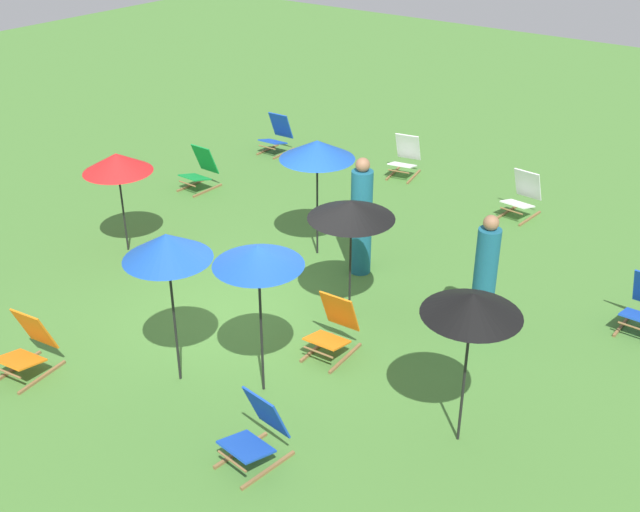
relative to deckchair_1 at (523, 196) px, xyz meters
The scene contains 16 objects.
ground_plane 5.55m from the deckchair_1, 104.65° to the right, with size 40.00×40.00×0.00m, color #477A33.
deckchair_1 is the anchor object (origin of this frame).
deckchair_2 8.61m from the deckchair_1, 110.68° to the right, with size 0.57×0.81×0.83m.
deckchair_3 5.47m from the deckchair_1, 92.40° to the right, with size 0.51×0.78×0.83m.
deckchair_4 6.03m from the deckchair_1, 155.60° to the right, with size 0.50×0.77×0.83m.
deckchair_5 5.58m from the deckchair_1, behind, with size 0.50×0.78×0.83m.
deckchair_6 7.58m from the deckchair_1, 87.87° to the right, with size 0.57×0.82×0.83m.
deckchair_7 2.70m from the deckchair_1, behind, with size 0.61×0.84×0.83m.
umbrella_0 4.17m from the deckchair_1, 121.69° to the right, with size 1.17×1.17×1.92m.
umbrella_1 7.35m from the deckchair_1, 101.44° to the right, with size 1.04×1.04×2.01m.
umbrella_2 4.81m from the deckchair_1, 96.95° to the right, with size 1.17×1.17×1.77m.
umbrella_3 6.78m from the deckchair_1, 93.97° to the right, with size 1.04×1.04×1.97m.
umbrella_4 6.98m from the deckchair_1, 132.30° to the right, with size 1.09×1.09×1.67m.
umbrella_5 6.44m from the deckchair_1, 72.68° to the right, with size 1.06×1.06×1.89m.
person_0 3.66m from the deckchair_1, 108.75° to the right, with size 0.35×0.35×1.87m.
person_1 4.14m from the deckchair_1, 74.19° to the right, with size 0.31×0.31×1.78m.
Camera 1 is at (6.00, -6.94, 5.86)m, focal length 43.49 mm.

